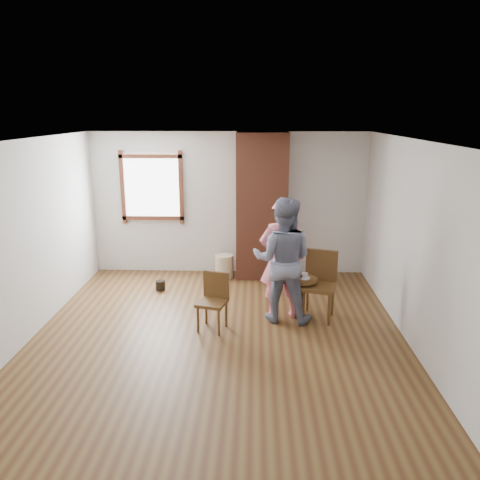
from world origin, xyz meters
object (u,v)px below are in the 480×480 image
at_px(side_table, 303,291).
at_px(dining_chair_right, 320,281).
at_px(stoneware_crock, 224,266).
at_px(dining_chair_left, 214,298).
at_px(person_pink, 282,259).
at_px(man, 283,260).

bearing_deg(side_table, dining_chair_right, 3.71).
distance_m(stoneware_crock, dining_chair_left, 2.09).
bearing_deg(person_pink, stoneware_crock, -69.39).
xyz_separation_m(dining_chair_left, side_table, (1.28, 0.42, -0.04)).
xyz_separation_m(stoneware_crock, side_table, (1.27, -1.66, 0.19)).
xyz_separation_m(dining_chair_left, dining_chair_right, (1.51, 0.43, 0.11)).
bearing_deg(side_table, man, -163.38).
bearing_deg(side_table, dining_chair_left, -161.99).
height_order(side_table, person_pink, person_pink).
distance_m(side_table, person_pink, 0.59).
bearing_deg(dining_chair_right, person_pink, -159.86).
height_order(dining_chair_left, dining_chair_right, dining_chair_right).
xyz_separation_m(side_table, person_pink, (-0.33, -0.02, 0.49)).
bearing_deg(dining_chair_right, side_table, -159.67).
relative_size(dining_chair_right, side_table, 1.65).
height_order(man, person_pink, man).
bearing_deg(person_pink, dining_chair_left, 13.95).
bearing_deg(stoneware_crock, man, -61.52).
bearing_deg(man, side_table, -152.93).
bearing_deg(stoneware_crock, dining_chair_right, -47.59).
distance_m(man, person_pink, 0.08).
bearing_deg(side_table, stoneware_crock, 127.46).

